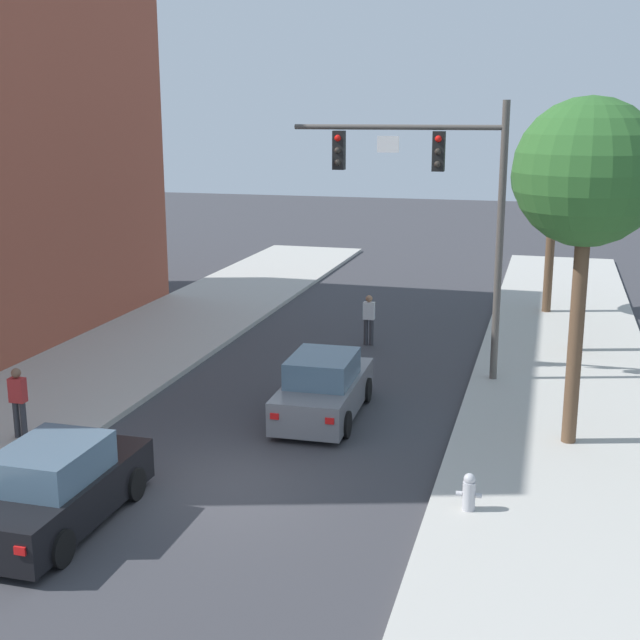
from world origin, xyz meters
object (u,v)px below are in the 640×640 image
(traffic_signal_mast, at_px, (441,190))
(car_lead_grey, at_px, (324,388))
(street_tree_third, at_px, (555,178))
(pedestrian_sidewalk_left_walker, at_px, (18,399))
(pedestrian_crossing_road, at_px, (369,317))
(car_following_black, at_px, (57,489))
(street_tree_nearest, at_px, (588,175))
(street_tree_second, at_px, (591,155))
(fire_hydrant, at_px, (469,492))

(traffic_signal_mast, distance_m, car_lead_grey, 6.36)
(car_lead_grey, relative_size, street_tree_third, 0.66)
(pedestrian_sidewalk_left_walker, bearing_deg, traffic_signal_mast, 41.15)
(car_lead_grey, bearing_deg, traffic_signal_mast, 59.27)
(pedestrian_sidewalk_left_walker, distance_m, pedestrian_crossing_road, 11.95)
(pedestrian_crossing_road, bearing_deg, car_following_black, -101.52)
(pedestrian_crossing_road, bearing_deg, traffic_signal_mast, -50.07)
(car_lead_grey, height_order, pedestrian_crossing_road, pedestrian_crossing_road)
(car_lead_grey, xyz_separation_m, pedestrian_sidewalk_left_walker, (-6.15, -3.56, 0.34))
(pedestrian_crossing_road, bearing_deg, street_tree_third, 46.62)
(traffic_signal_mast, height_order, pedestrian_crossing_road, traffic_signal_mast)
(street_tree_nearest, bearing_deg, traffic_signal_mast, 129.70)
(street_tree_third, bearing_deg, street_tree_nearest, -87.06)
(car_lead_grey, xyz_separation_m, street_tree_third, (5.15, 12.70, 4.32))
(street_tree_third, bearing_deg, street_tree_second, -79.16)
(street_tree_nearest, bearing_deg, car_lead_grey, 174.89)
(pedestrian_crossing_road, xyz_separation_m, street_tree_second, (6.50, 0.55, 5.21))
(car_following_black, relative_size, street_tree_second, 0.56)
(traffic_signal_mast, distance_m, car_following_black, 12.76)
(pedestrian_sidewalk_left_walker, relative_size, fire_hydrant, 2.28)
(street_tree_nearest, bearing_deg, street_tree_third, 92.94)
(car_lead_grey, bearing_deg, street_tree_nearest, -5.11)
(street_tree_second, bearing_deg, car_following_black, -123.09)
(car_following_black, bearing_deg, fire_hydrant, 17.83)
(car_lead_grey, xyz_separation_m, pedestrian_crossing_road, (-0.34, 6.89, 0.19))
(car_lead_grey, relative_size, car_following_black, 1.01)
(car_following_black, distance_m, fire_hydrant, 7.51)
(car_following_black, distance_m, pedestrian_crossing_road, 14.00)
(car_following_black, bearing_deg, pedestrian_sidewalk_left_walker, 132.58)
(pedestrian_sidewalk_left_walker, height_order, street_tree_nearest, street_tree_nearest)
(pedestrian_sidewalk_left_walker, height_order, fire_hydrant, pedestrian_sidewalk_left_walker)
(car_lead_grey, bearing_deg, street_tree_second, 50.37)
(traffic_signal_mast, height_order, car_lead_grey, traffic_signal_mast)
(car_lead_grey, xyz_separation_m, street_tree_second, (6.16, 7.44, 5.40))
(fire_hydrant, distance_m, street_tree_nearest, 7.09)
(car_lead_grey, height_order, street_tree_second, street_tree_second)
(pedestrian_sidewalk_left_walker, xyz_separation_m, street_tree_second, (12.31, 10.99, 5.06))
(car_following_black, bearing_deg, street_tree_second, 56.91)
(street_tree_nearest, height_order, street_tree_second, street_tree_second)
(pedestrian_sidewalk_left_walker, bearing_deg, street_tree_nearest, 14.21)
(car_lead_grey, xyz_separation_m, car_following_black, (-3.14, -6.83, 0.00))
(pedestrian_sidewalk_left_walker, relative_size, street_tree_nearest, 0.22)
(street_tree_nearest, xyz_separation_m, street_tree_second, (0.33, 7.96, 0.06))
(pedestrian_sidewalk_left_walker, bearing_deg, street_tree_second, 41.76)
(car_lead_grey, height_order, street_tree_third, street_tree_third)
(street_tree_nearest, distance_m, street_tree_third, 13.28)
(traffic_signal_mast, xyz_separation_m, street_tree_third, (2.90, 8.92, -0.26))
(fire_hydrant, relative_size, street_tree_third, 0.11)
(car_lead_grey, distance_m, street_tree_third, 14.37)
(street_tree_second, bearing_deg, fire_hydrant, -100.19)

